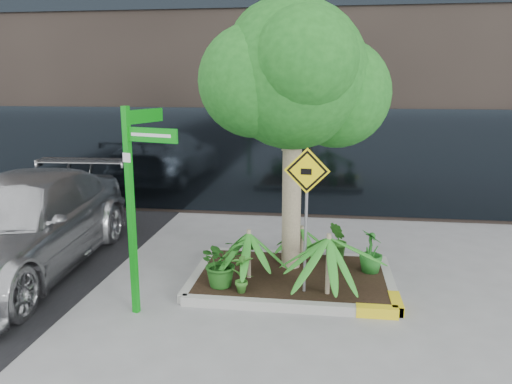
# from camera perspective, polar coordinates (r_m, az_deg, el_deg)

# --- Properties ---
(ground) EXTENTS (80.00, 80.00, 0.00)m
(ground) POSITION_cam_1_polar(r_m,az_deg,el_deg) (8.33, 2.59, -10.97)
(ground) COLOR gray
(ground) RESTS_ON ground
(planter) EXTENTS (3.35, 2.36, 0.15)m
(planter) POSITION_cam_1_polar(r_m,az_deg,el_deg) (8.53, 4.34, -9.68)
(planter) COLOR #9E9E99
(planter) RESTS_ON ground
(tree) EXTENTS (3.13, 2.77, 4.69)m
(tree) POSITION_cam_1_polar(r_m,az_deg,el_deg) (8.32, 4.30, 13.20)
(tree) COLOR tan
(tree) RESTS_ON ground
(palm_front) EXTENTS (1.07, 1.07, 1.19)m
(palm_front) POSITION_cam_1_polar(r_m,az_deg,el_deg) (7.55, 8.34, -5.20)
(palm_front) COLOR tan
(palm_front) RESTS_ON ground
(palm_left) EXTENTS (0.93, 0.93, 1.03)m
(palm_left) POSITION_cam_1_polar(r_m,az_deg,el_deg) (8.11, -0.83, -4.68)
(palm_left) COLOR tan
(palm_left) RESTS_ON ground
(palm_back) EXTENTS (0.74, 0.74, 0.82)m
(palm_back) POSITION_cam_1_polar(r_m,az_deg,el_deg) (8.94, 5.25, -4.14)
(palm_back) COLOR tan
(palm_back) RESTS_ON ground
(parked_car) EXTENTS (2.66, 5.93, 1.69)m
(parked_car) POSITION_cam_1_polar(r_m,az_deg,el_deg) (9.71, -25.54, -3.51)
(parked_car) COLOR #BCBDC1
(parked_car) RESTS_ON ground
(shrub_a) EXTENTS (1.01, 1.01, 0.79)m
(shrub_a) POSITION_cam_1_polar(r_m,az_deg,el_deg) (7.94, -3.96, -7.95)
(shrub_a) COLOR #1D5418
(shrub_a) RESTS_ON planter
(shrub_b) EXTENTS (0.54, 0.54, 0.73)m
(shrub_b) POSITION_cam_1_polar(r_m,az_deg,el_deg) (8.71, 13.02, -6.61)
(shrub_b) COLOR #1C601D
(shrub_b) RESTS_ON planter
(shrub_c) EXTENTS (0.42, 0.42, 0.64)m
(shrub_c) POSITION_cam_1_polar(r_m,az_deg,el_deg) (7.71, -1.61, -9.18)
(shrub_c) COLOR #337423
(shrub_c) RESTS_ON planter
(shrub_d) EXTENTS (0.44, 0.44, 0.71)m
(shrub_d) POSITION_cam_1_polar(r_m,az_deg,el_deg) (9.20, 9.41, -5.48)
(shrub_d) COLOR #28691E
(shrub_d) RESTS_ON planter
(street_sign_post) EXTENTS (0.85, 1.05, 3.00)m
(street_sign_post) POSITION_cam_1_polar(r_m,az_deg,el_deg) (7.18, -13.59, 0.39)
(street_sign_post) COLOR #0D9416
(street_sign_post) RESTS_ON ground
(cattle_sign) EXTENTS (0.69, 0.15, 2.23)m
(cattle_sign) POSITION_cam_1_polar(r_m,az_deg,el_deg) (7.46, 5.79, -0.43)
(cattle_sign) COLOR slate
(cattle_sign) RESTS_ON ground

